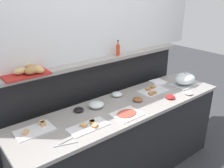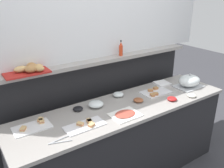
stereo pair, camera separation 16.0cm
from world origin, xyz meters
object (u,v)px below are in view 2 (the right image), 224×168
at_px(sandwich_platter_side, 155,92).
at_px(serving_cloche, 189,81).
at_px(condiment_bowl_cream, 172,99).
at_px(glass_bowl_medium, 96,104).
at_px(napkin_stack, 162,83).
at_px(sandwich_platter_rear, 33,126).
at_px(hot_sauce_bottle, 121,49).
at_px(glass_bowl_large, 118,95).
at_px(condiment_bowl_teal, 138,100).
at_px(serving_tongs, 59,141).
at_px(cold_cuts_platter, 125,114).
at_px(condiment_bowl_red, 192,95).
at_px(sandwich_platter_front, 86,125).
at_px(bread_basket, 30,69).
at_px(condiment_bowl_dark, 78,109).

xyz_separation_m(sandwich_platter_side, serving_cloche, (0.46, -0.10, 0.06)).
bearing_deg(condiment_bowl_cream, sandwich_platter_side, 91.90).
bearing_deg(glass_bowl_medium, napkin_stack, 3.02).
distance_m(serving_cloche, glass_bowl_medium, 1.22).
relative_size(sandwich_platter_rear, hot_sauce_bottle, 1.82).
bearing_deg(glass_bowl_large, condiment_bowl_cream, -44.40).
xyz_separation_m(condiment_bowl_teal, serving_tongs, (-0.98, -0.19, -0.01)).
distance_m(cold_cuts_platter, condiment_bowl_red, 0.86).
bearing_deg(sandwich_platter_side, sandwich_platter_front, -169.96).
bearing_deg(serving_tongs, hot_sauce_bottle, 30.55).
xyz_separation_m(cold_cuts_platter, bread_basket, (-0.67, 0.57, 0.42)).
distance_m(sandwich_platter_rear, condiment_bowl_dark, 0.47).
distance_m(sandwich_platter_rear, serving_tongs, 0.34).
xyz_separation_m(sandwich_platter_front, condiment_bowl_teal, (0.69, 0.11, 0.01)).
relative_size(sandwich_platter_rear, condiment_bowl_red, 3.37).
relative_size(serving_cloche, bread_basket, 0.85).
xyz_separation_m(sandwich_platter_front, sandwich_platter_rear, (-0.39, 0.24, -0.00)).
height_order(condiment_bowl_teal, condiment_bowl_red, condiment_bowl_teal).
xyz_separation_m(cold_cuts_platter, condiment_bowl_red, (0.86, -0.09, 0.01)).
xyz_separation_m(glass_bowl_medium, napkin_stack, (0.99, 0.05, -0.02)).
distance_m(cold_cuts_platter, glass_bowl_medium, 0.34).
xyz_separation_m(sandwich_platter_rear, hot_sauce_bottle, (1.16, 0.30, 0.47)).
distance_m(glass_bowl_medium, bread_basket, 0.72).
relative_size(sandwich_platter_side, napkin_stack, 2.00).
height_order(sandwich_platter_rear, condiment_bowl_cream, same).
bearing_deg(condiment_bowl_teal, napkin_stack, 20.33).
bearing_deg(sandwich_platter_front, condiment_bowl_dark, 75.56).
bearing_deg(serving_tongs, cold_cuts_platter, 3.42).
height_order(sandwich_platter_front, serving_cloche, serving_cloche).
xyz_separation_m(glass_bowl_medium, serving_tongs, (-0.54, -0.35, -0.02)).
height_order(glass_bowl_medium, bread_basket, bread_basket).
relative_size(condiment_bowl_cream, condiment_bowl_red, 1.10).
height_order(sandwich_platter_side, hot_sauce_bottle, hot_sauce_bottle).
distance_m(napkin_stack, hot_sauce_bottle, 0.71).
xyz_separation_m(glass_bowl_large, napkin_stack, (0.66, -0.02, -0.01)).
bearing_deg(condiment_bowl_teal, bread_basket, 156.90).
height_order(glass_bowl_large, condiment_bowl_dark, glass_bowl_large).
bearing_deg(condiment_bowl_red, glass_bowl_medium, 158.42).
bearing_deg(sandwich_platter_side, napkin_stack, 28.83).
bearing_deg(condiment_bowl_dark, condiment_bowl_red, -19.92).
xyz_separation_m(cold_cuts_platter, hot_sauce_bottle, (0.37, 0.58, 0.47)).
relative_size(glass_bowl_large, bread_basket, 0.30).
bearing_deg(sandwich_platter_side, serving_cloche, -12.04).
bearing_deg(sandwich_platter_side, glass_bowl_large, 158.63).
bearing_deg(sandwich_platter_side, condiment_bowl_cream, -88.10).
relative_size(sandwich_platter_side, glass_bowl_large, 2.82).
bearing_deg(condiment_bowl_red, condiment_bowl_teal, 157.11).
bearing_deg(condiment_bowl_teal, glass_bowl_large, 112.98).
height_order(serving_tongs, bread_basket, bread_basket).
bearing_deg(bread_basket, condiment_bowl_teal, -23.10).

